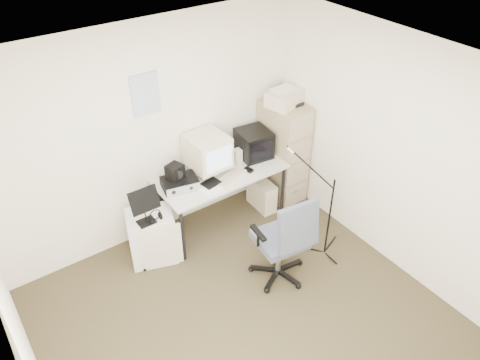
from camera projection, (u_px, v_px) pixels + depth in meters
floor at (250, 326)px, 4.52m from camera, size 3.60×3.60×0.01m
ceiling at (255, 86)px, 3.06m from camera, size 3.60×3.60×0.01m
wall_back at (152, 137)px, 4.98m from camera, size 3.60×0.02×2.50m
wall_left at (23, 339)px, 2.95m from camera, size 0.02×3.60×2.50m
wall_right at (398, 159)px, 4.63m from camera, size 0.02×3.60×2.50m
wall_calendar at (145, 94)px, 4.67m from camera, size 0.30×0.02×0.44m
filing_cabinet at (283, 152)px, 5.86m from camera, size 0.40×0.60×1.30m
printer at (285, 98)px, 5.44m from camera, size 0.51×0.41×0.17m
desk at (221, 198)px, 5.56m from camera, size 1.50×0.70×0.73m
crt_monitor at (207, 154)px, 5.24m from camera, size 0.43×0.45×0.46m
crt_tv at (254, 143)px, 5.55m from camera, size 0.40×0.42×0.33m
desk_speaker at (238, 156)px, 5.49m from camera, size 0.09×0.09×0.16m
keyboard at (231, 178)px, 5.25m from camera, size 0.49×0.32×0.03m
mouse at (249, 170)px, 5.36m from camera, size 0.09×0.12×0.03m
radio_receiver at (180, 183)px, 5.09m from camera, size 0.43×0.35×0.11m
radio_speaker at (175, 172)px, 5.03m from camera, size 0.20×0.20×0.16m
papers at (208, 185)px, 5.13m from camera, size 0.30×0.37×0.02m
pc_tower at (262, 194)px, 5.90m from camera, size 0.20×0.42×0.39m
office_chair at (280, 238)px, 4.75m from camera, size 0.69×0.69×1.06m
side_cart at (152, 236)px, 5.11m from camera, size 0.59×0.53×0.60m
music_stand at (144, 206)px, 4.71m from camera, size 0.30×0.16×0.44m
headphones at (155, 217)px, 4.83m from camera, size 0.17×0.17×0.03m
mic_stand at (331, 207)px, 4.95m from camera, size 0.03×0.03×1.32m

